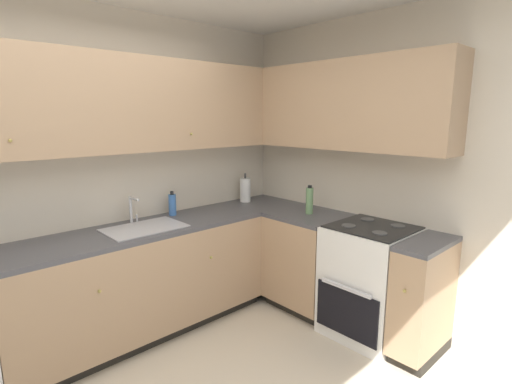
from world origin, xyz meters
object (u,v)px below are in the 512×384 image
Objects in this scene: paper_towel_roll at (245,190)px; oil_bottle at (309,200)px; soap_bottle at (172,205)px; oven_range at (370,280)px.

paper_towel_roll is 1.17× the size of oil_bottle.
paper_towel_roll reaches higher than soap_bottle.
oven_range is at bearing -85.52° from paper_towel_roll.
paper_towel_roll is (-0.11, 1.42, 0.57)m from oven_range.
paper_towel_roll reaches higher than oven_range.
paper_towel_roll is (0.85, -0.02, 0.03)m from soap_bottle.
paper_towel_roll is at bearing -1.34° from soap_bottle.
oil_bottle is at bearing 91.70° from oven_range.
soap_bottle is 0.85m from paper_towel_roll.
oil_bottle is at bearing -40.24° from soap_bottle.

